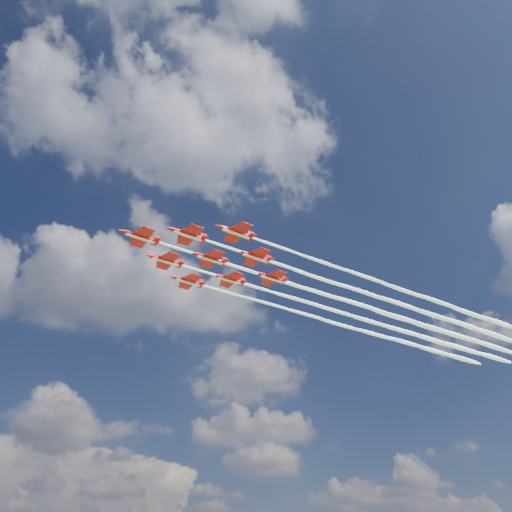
% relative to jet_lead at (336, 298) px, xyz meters
% --- Properties ---
extents(jet_lead, '(119.28, 52.03, 2.65)m').
position_rel_jet_lead_xyz_m(jet_lead, '(0.00, 0.00, 0.00)').
color(jet_lead, red).
extents(jet_row2_port, '(119.28, 52.03, 2.65)m').
position_rel_jet_lead_xyz_m(jet_row2_port, '(11.40, -2.73, 0.00)').
color(jet_row2_port, red).
extents(jet_row2_starb, '(119.28, 52.03, 2.65)m').
position_rel_jet_lead_xyz_m(jet_row2_starb, '(6.17, 9.97, 0.00)').
color(jet_row2_starb, red).
extents(jet_row3_port, '(119.28, 52.03, 2.65)m').
position_rel_jet_lead_xyz_m(jet_row3_port, '(22.80, -5.47, 0.00)').
color(jet_row3_port, red).
extents(jet_row3_centre, '(119.28, 52.03, 2.65)m').
position_rel_jet_lead_xyz_m(jet_row3_centre, '(17.57, 7.23, 0.00)').
color(jet_row3_centre, red).
extents(jet_row3_starb, '(119.28, 52.03, 2.65)m').
position_rel_jet_lead_xyz_m(jet_row3_starb, '(12.34, 19.93, 0.00)').
color(jet_row3_starb, red).
extents(jet_row4_port, '(119.28, 52.03, 2.65)m').
position_rel_jet_lead_xyz_m(jet_row4_port, '(28.97, 4.50, 0.00)').
color(jet_row4_port, red).
extents(jet_row4_starb, '(119.28, 52.03, 2.65)m').
position_rel_jet_lead_xyz_m(jet_row4_starb, '(23.74, 17.20, 0.00)').
color(jet_row4_starb, red).
extents(jet_tail, '(119.28, 52.03, 2.65)m').
position_rel_jet_lead_xyz_m(jet_tail, '(35.14, 14.46, 0.00)').
color(jet_tail, red).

